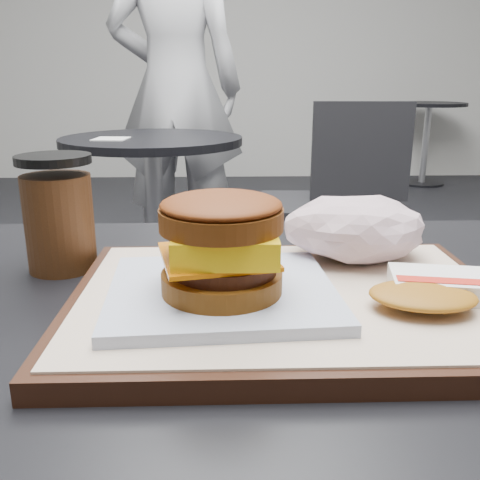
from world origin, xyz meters
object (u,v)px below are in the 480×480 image
Objects in this scene: coffee_cup at (59,217)px; neighbor_chair at (329,194)px; neighbor_table at (154,188)px; hash_brown at (435,290)px; patron at (176,88)px; breakfast_sandwich at (222,256)px; serving_tray at (287,302)px; customer_table at (298,476)px; crumpled_wrapper at (355,228)px.

coffee_cup is 0.14× the size of neighbor_chair.
coffee_cup is at bearing -86.21° from neighbor_table.
neighbor_table is at bearing 105.07° from hash_brown.
patron is (-0.41, 2.37, 0.12)m from hash_brown.
breakfast_sandwich is at bearing -104.11° from neighbor_chair.
hash_brown is at bearing -12.10° from serving_tray.
customer_table is 0.24m from hash_brown.
crumpled_wrapper is (0.14, 0.11, -0.01)m from breakfast_sandwich.
coffee_cup is at bearing 155.73° from customer_table.
hash_brown is 2.41m from patron.
customer_table is 0.26m from crumpled_wrapper.
patron is at bearing 95.69° from breakfast_sandwich.
crumpled_wrapper is at bearing -75.31° from neighbor_table.
serving_tray is at bearing -78.66° from neighbor_table.
breakfast_sandwich is at bearing 177.91° from hash_brown.
customer_table is at bearing -78.02° from neighbor_table.
coffee_cup is at bearing 96.39° from patron.
breakfast_sandwich is 0.18m from hash_brown.
patron is at bearing 136.86° from neighbor_chair.
crumpled_wrapper is at bearing 38.32° from breakfast_sandwich.
neighbor_chair reaches higher than hash_brown.
neighbor_chair is (0.61, 1.60, -0.32)m from coffee_cup.
patron reaches higher than customer_table.
serving_tray is at bearing 167.90° from hash_brown.
hash_brown is 1.78m from neighbor_chair.
neighbor_table is at bearing 99.33° from breakfast_sandwich.
breakfast_sandwich is 1.72m from neighbor_table.
coffee_cup reaches higher than breakfast_sandwich.
hash_brown is 0.12m from crumpled_wrapper.
neighbor_chair reaches higher than serving_tray.
breakfast_sandwich is 1.62× the size of coffee_cup.
serving_tray is at bearing 18.76° from breakfast_sandwich.
hash_brown reaches higher than serving_tray.
coffee_cup reaches higher than hash_brown.
neighbor_chair is (0.30, 1.63, -0.31)m from crumpled_wrapper.
customer_table is 2.11× the size of serving_tray.
serving_tray is 2.62× the size of crumpled_wrapper.
serving_tray reaches higher than neighbor_table.
breakfast_sandwich is 1.60× the size of hash_brown.
hash_brown reaches higher than neighbor_table.
hash_brown is 0.87× the size of crumpled_wrapper.
crumpled_wrapper is (0.08, 0.09, 0.04)m from serving_tray.
coffee_cup is (-0.25, 0.11, 0.24)m from customer_table.
neighbor_table is (-0.10, 1.54, -0.28)m from coffee_cup.
serving_tray is 3.02× the size of hash_brown.
neighbor_table is 0.85× the size of neighbor_chair.
breakfast_sandwich is 0.23× the size of neighbor_chair.
coffee_cup reaches higher than crumpled_wrapper.
hash_brown is at bearing -18.23° from customer_table.
serving_tray is at bearing -102.46° from neighbor_chair.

